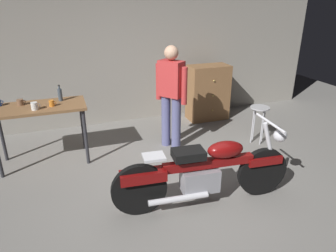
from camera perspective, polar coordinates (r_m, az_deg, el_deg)
The scene contains 11 objects.
ground_plane at distance 4.10m, azimuth 2.74°, elevation -12.12°, with size 12.00×12.00×0.00m, color gray.
back_wall at distance 6.09m, azimuth -7.25°, elevation 15.12°, with size 8.00×0.12×3.10m, color gray.
workbench at distance 4.82m, azimuth -22.59°, elevation 2.17°, with size 1.30×0.64×0.90m.
motorcycle at distance 3.70m, azimuth 6.93°, elevation -8.21°, with size 2.19×0.60×1.00m.
person_standing at distance 4.92m, azimuth 0.58°, elevation 6.04°, with size 0.40×0.48×1.67m.
shop_stool at distance 5.43m, azimuth 16.44°, elevation 1.97°, with size 0.32×0.32×0.64m.
wooden_dresser at distance 6.33m, azimuth 7.36°, elevation 6.12°, with size 0.80×0.47×1.10m.
mug_brown_stoneware at distance 4.91m, azimuth -25.54°, elevation 3.96°, with size 0.12×0.09×0.09m.
mug_orange_travel at distance 4.69m, azimuth -20.61°, elevation 3.94°, with size 0.10×0.07×0.09m.
mug_white_ceramic at distance 4.62m, azimuth -23.36°, elevation 3.39°, with size 0.12×0.09×0.11m.
bottle at distance 4.89m, azimuth -19.27°, elevation 5.51°, with size 0.06×0.06×0.24m.
Camera 1 is at (-1.30, -3.10, 2.34)m, focal length 33.11 mm.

